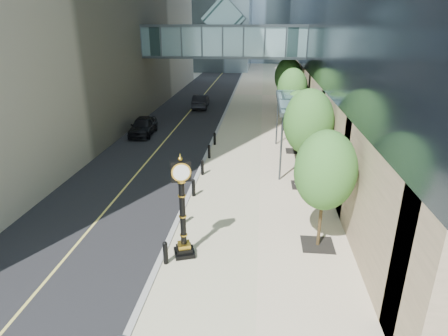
{
  "coord_description": "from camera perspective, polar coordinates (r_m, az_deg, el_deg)",
  "views": [
    {
      "loc": [
        0.92,
        -11.46,
        9.15
      ],
      "look_at": [
        -0.9,
        6.63,
        2.11
      ],
      "focal_mm": 30.0,
      "sensor_mm": 36.0,
      "label": 1
    }
  ],
  "objects": [
    {
      "name": "entrance_canopy",
      "position": [
        26.06,
        11.46,
        9.78
      ],
      "size": [
        3.0,
        8.0,
        4.38
      ],
      "color": "#383F44",
      "rests_on": "ground"
    },
    {
      "name": "car_far",
      "position": [
        44.0,
        -3.56,
        10.15
      ],
      "size": [
        1.82,
        4.68,
        1.52
      ],
      "primitive_type": "imported",
      "rotation": [
        0.0,
        0.0,
        3.19
      ],
      "color": "black",
      "rests_on": "road"
    },
    {
      "name": "pedestrian",
      "position": [
        22.71,
        11.37,
        -0.25
      ],
      "size": [
        0.71,
        0.47,
        1.93
      ],
      "primitive_type": "imported",
      "rotation": [
        0.0,
        0.0,
        3.13
      ],
      "color": "beige",
      "rests_on": "sidewalk"
    },
    {
      "name": "bollard_row",
      "position": [
        22.5,
        -3.95,
        -1.47
      ],
      "size": [
        0.2,
        16.2,
        0.9
      ],
      "color": "black",
      "rests_on": "sidewalk"
    },
    {
      "name": "road",
      "position": [
        52.86,
        -3.0,
        11.17
      ],
      "size": [
        8.0,
        180.0,
        0.02
      ],
      "primitive_type": "cube",
      "color": "black",
      "rests_on": "ground"
    },
    {
      "name": "street_trees",
      "position": [
        28.79,
        11.17,
        9.97
      ],
      "size": [
        2.83,
        28.68,
        5.83
      ],
      "color": "black",
      "rests_on": "sidewalk"
    },
    {
      "name": "curb",
      "position": [
        52.4,
        1.41,
        11.13
      ],
      "size": [
        0.25,
        180.0,
        0.07
      ],
      "primitive_type": "cube",
      "color": "gray",
      "rests_on": "ground"
    },
    {
      "name": "ground",
      "position": [
        14.69,
        0.96,
        -17.36
      ],
      "size": [
        320.0,
        320.0,
        0.0
      ],
      "primitive_type": "plane",
      "color": "gray",
      "rests_on": "ground"
    },
    {
      "name": "skywalk",
      "position": [
        39.68,
        0.09,
        19.08
      ],
      "size": [
        17.0,
        4.2,
        5.8
      ],
      "color": "#436B6C",
      "rests_on": "ground"
    },
    {
      "name": "street_clock",
      "position": [
        15.28,
        -6.31,
        -7.06
      ],
      "size": [
        1.04,
        1.04,
        4.37
      ],
      "rotation": [
        0.0,
        0.0,
        0.34
      ],
      "color": "black",
      "rests_on": "sidewalk"
    },
    {
      "name": "sidewalk",
      "position": [
        52.26,
        5.87,
        11.0
      ],
      "size": [
        8.0,
        180.0,
        0.06
      ],
      "primitive_type": "cube",
      "color": "#B2AB89",
      "rests_on": "ground"
    },
    {
      "name": "car_near",
      "position": [
        33.6,
        -12.23,
        6.29
      ],
      "size": [
        2.08,
        4.67,
        1.56
      ],
      "primitive_type": "imported",
      "rotation": [
        0.0,
        0.0,
        0.05
      ],
      "color": "black",
      "rests_on": "road"
    }
  ]
}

